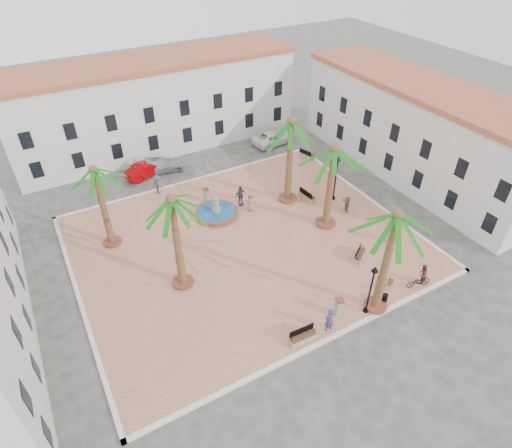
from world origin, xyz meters
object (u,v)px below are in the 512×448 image
object	(u,v)px
cyclist_b	(422,274)
fountain	(216,212)
bollard_e	(389,235)
pedestrian_east	(347,204)
bench_s	(303,337)
car_silver	(160,165)
pedestrian_fountain_a	(251,201)
car_red	(147,169)
palm_nw	(96,179)
bollard_se	(339,307)
palm_s	(395,226)
palm_sw	(173,210)
bicycle_a	(418,281)
car_black	(146,169)
bicycle_b	(386,283)
palm_e	(334,159)
bollard_n	(206,195)
palm_ne	(291,131)
lamppost_s	(372,282)
litter_bin	(385,298)
car_white	(274,137)
pedestrian_north	(158,184)
lamppost_e	(337,171)
bench_ne	(306,155)
bench_se	(360,255)
bench_e	(307,196)
pedestrian_fountain_b	(240,196)

from	to	relation	value
cyclist_b	fountain	bearing A→B (deg)	-71.05
bollard_e	pedestrian_east	distance (m)	4.96
bench_s	car_silver	xyz separation A→B (m)	(-0.77, 24.67, 0.29)
bollard_e	pedestrian_fountain_a	size ratio (longest dim) A/B	0.72
bench_s	car_red	xyz separation A→B (m)	(-2.17, 24.49, 0.29)
palm_nw	bollard_se	size ratio (longest dim) A/B	5.05
palm_s	pedestrian_fountain_a	distance (m)	15.45
palm_sw	fountain	bearing A→B (deg)	48.54
bicycle_a	pedestrian_fountain_a	xyz separation A→B (m)	(-5.90, 14.09, 0.43)
cyclist_b	car_black	bearing A→B (deg)	-76.51
fountain	pedestrian_fountain_a	distance (m)	3.16
palm_sw	bicycle_a	size ratio (longest dim) A/B	4.23
palm_s	bicycle_b	bearing A→B (deg)	28.67
palm_e	bollard_n	world-z (taller)	palm_e
palm_ne	palm_sw	bearing A→B (deg)	-156.43
lamppost_s	bollard_se	bearing A→B (deg)	158.59
litter_bin	car_red	world-z (taller)	car_red
palm_ne	car_white	size ratio (longest dim) A/B	1.54
bollard_se	car_red	distance (m)	24.49
bollard_e	bicycle_b	world-z (taller)	bollard_e
palm_e	cyclist_b	xyz separation A→B (m)	(1.75, -8.99, -5.42)
car_red	pedestrian_north	bearing A→B (deg)	161.85
lamppost_e	bicycle_b	bearing A→B (deg)	-108.86
palm_ne	car_white	distance (m)	13.18
palm_nw	cyclist_b	xyz separation A→B (m)	(18.29, -15.37, -5.24)
lamppost_s	car_red	xyz separation A→B (m)	(-7.21, 24.60, -2.22)
bench_ne	cyclist_b	xyz separation A→B (m)	(-3.50, -19.53, 0.57)
bench_se	bicycle_b	size ratio (longest dim) A/B	1.06
palm_nw	car_black	bearing A→B (deg)	57.94
palm_ne	pedestrian_fountain_a	xyz separation A→B (m)	(-3.76, 0.18, -5.90)
bench_e	lamppost_e	world-z (taller)	lamppost_e
bench_ne	pedestrian_fountain_b	xyz separation A→B (m)	(-10.26, -4.44, 0.72)
palm_nw	cyclist_b	world-z (taller)	palm_nw
bench_se	pedestrian_east	bearing A→B (deg)	27.79
palm_ne	pedestrian_north	bearing A→B (deg)	145.46
pedestrian_fountain_a	bollard_e	bearing A→B (deg)	-58.93
palm_nw	pedestrian_fountain_a	distance (m)	13.10
palm_sw	palm_s	bearing A→B (deg)	-38.72
bicycle_a	car_white	xyz separation A→B (m)	(2.79, 24.44, 0.10)
bollard_se	bollard_n	distance (m)	16.70
pedestrian_east	car_white	size ratio (longest dim) A/B	0.29
bench_e	bollard_se	distance (m)	13.81
palm_ne	pedestrian_east	distance (m)	8.11
pedestrian_east	car_white	distance (m)	14.71
bollard_e	lamppost_s	bearing A→B (deg)	-143.11
palm_nw	lamppost_s	size ratio (longest dim) A/B	1.74
pedestrian_east	bollard_n	bearing A→B (deg)	-108.49
bench_ne	car_red	xyz separation A→B (m)	(-15.95, 4.90, 0.32)
lamppost_s	bollard_n	world-z (taller)	lamppost_s
bicycle_a	pedestrian_east	bearing A→B (deg)	6.66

